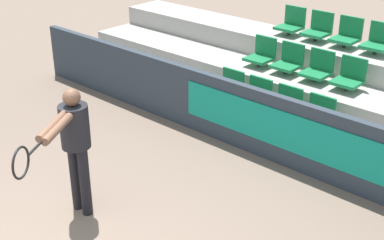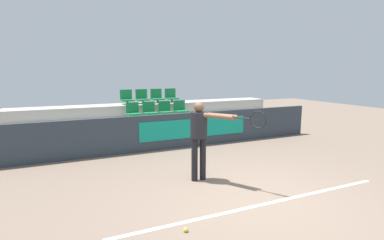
% 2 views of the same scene
% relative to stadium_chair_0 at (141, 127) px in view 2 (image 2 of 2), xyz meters
% --- Properties ---
extents(ground_plane, '(30.00, 30.00, 0.00)m').
position_rel_stadium_chair_0_xyz_m(ground_plane, '(0.84, -4.53, -0.58)').
color(ground_plane, '#7A6656').
extents(court_baseline, '(5.35, 0.08, 0.01)m').
position_rel_stadium_chair_0_xyz_m(court_baseline, '(0.84, -4.85, -0.57)').
color(court_baseline, white).
rests_on(court_baseline, ground).
extents(barrier_wall, '(9.75, 0.14, 1.03)m').
position_rel_stadium_chair_0_xyz_m(barrier_wall, '(0.85, -0.65, -0.06)').
color(barrier_wall, '#2D3842').
rests_on(barrier_wall, ground).
extents(bleacher_tier_front, '(9.35, 0.90, 0.37)m').
position_rel_stadium_chair_0_xyz_m(bleacher_tier_front, '(0.84, -0.12, -0.39)').
color(bleacher_tier_front, '#ADA89E').
rests_on(bleacher_tier_front, ground).
extents(bleacher_tier_middle, '(9.35, 0.90, 0.74)m').
position_rel_stadium_chair_0_xyz_m(bleacher_tier_middle, '(0.84, 0.78, -0.20)').
color(bleacher_tier_middle, '#ADA89E').
rests_on(bleacher_tier_middle, ground).
extents(bleacher_tier_back, '(9.35, 0.90, 1.11)m').
position_rel_stadium_chair_0_xyz_m(bleacher_tier_back, '(0.84, 1.69, -0.02)').
color(bleacher_tier_back, '#ADA89E').
rests_on(bleacher_tier_back, ground).
extents(stadium_chair_0, '(0.43, 0.42, 0.50)m').
position_rel_stadium_chair_0_xyz_m(stadium_chair_0, '(0.00, 0.00, 0.00)').
color(stadium_chair_0, '#333333').
rests_on(stadium_chair_0, bleacher_tier_front).
extents(stadium_chair_1, '(0.43, 0.42, 0.50)m').
position_rel_stadium_chair_0_xyz_m(stadium_chair_1, '(0.56, 0.00, 0.00)').
color(stadium_chair_1, '#333333').
rests_on(stadium_chair_1, bleacher_tier_front).
extents(stadium_chair_2, '(0.43, 0.42, 0.50)m').
position_rel_stadium_chair_0_xyz_m(stadium_chair_2, '(1.12, 0.00, 0.00)').
color(stadium_chair_2, '#333333').
rests_on(stadium_chair_2, bleacher_tier_front).
extents(stadium_chair_3, '(0.43, 0.42, 0.50)m').
position_rel_stadium_chair_0_xyz_m(stadium_chair_3, '(1.67, 0.00, 0.00)').
color(stadium_chair_3, '#333333').
rests_on(stadium_chair_3, bleacher_tier_front).
extents(stadium_chair_4, '(0.43, 0.42, 0.50)m').
position_rel_stadium_chair_0_xyz_m(stadium_chair_4, '(0.00, 0.90, 0.37)').
color(stadium_chair_4, '#333333').
rests_on(stadium_chair_4, bleacher_tier_middle).
extents(stadium_chair_5, '(0.43, 0.42, 0.50)m').
position_rel_stadium_chair_0_xyz_m(stadium_chair_5, '(0.56, 0.90, 0.37)').
color(stadium_chair_5, '#333333').
rests_on(stadium_chair_5, bleacher_tier_middle).
extents(stadium_chair_6, '(0.43, 0.42, 0.50)m').
position_rel_stadium_chair_0_xyz_m(stadium_chair_6, '(1.12, 0.90, 0.37)').
color(stadium_chair_6, '#333333').
rests_on(stadium_chair_6, bleacher_tier_middle).
extents(stadium_chair_7, '(0.43, 0.42, 0.50)m').
position_rel_stadium_chair_0_xyz_m(stadium_chair_7, '(1.67, 0.90, 0.37)').
color(stadium_chair_7, '#333333').
rests_on(stadium_chair_7, bleacher_tier_middle).
extents(stadium_chair_8, '(0.43, 0.42, 0.50)m').
position_rel_stadium_chair_0_xyz_m(stadium_chair_8, '(0.00, 1.80, 0.74)').
color(stadium_chair_8, '#333333').
rests_on(stadium_chair_8, bleacher_tier_back).
extents(stadium_chair_9, '(0.43, 0.42, 0.50)m').
position_rel_stadium_chair_0_xyz_m(stadium_chair_9, '(0.56, 1.80, 0.74)').
color(stadium_chair_9, '#333333').
rests_on(stadium_chair_9, bleacher_tier_back).
extents(stadium_chair_10, '(0.43, 0.42, 0.50)m').
position_rel_stadium_chair_0_xyz_m(stadium_chair_10, '(1.12, 1.80, 0.74)').
color(stadium_chair_10, '#333333').
rests_on(stadium_chair_10, bleacher_tier_back).
extents(stadium_chair_11, '(0.43, 0.42, 0.50)m').
position_rel_stadium_chair_0_xyz_m(stadium_chair_11, '(1.67, 1.80, 0.74)').
color(stadium_chair_11, '#333333').
rests_on(stadium_chair_11, bleacher_tier_back).
extents(tennis_player, '(0.92, 1.40, 1.64)m').
position_rel_stadium_chair_0_xyz_m(tennis_player, '(0.37, -3.39, 0.46)').
color(tennis_player, black).
rests_on(tennis_player, ground).
extents(tennis_ball, '(0.07, 0.07, 0.07)m').
position_rel_stadium_chair_0_xyz_m(tennis_ball, '(-0.73, -5.10, -0.54)').
color(tennis_ball, '#CCDB33').
rests_on(tennis_ball, ground).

